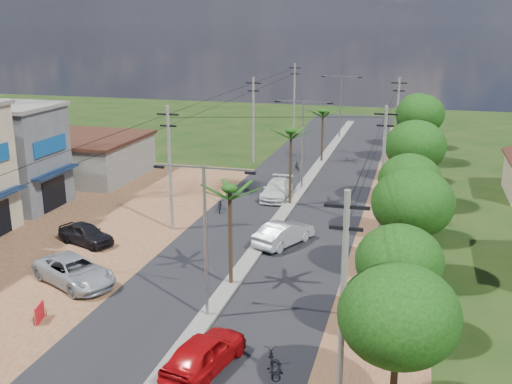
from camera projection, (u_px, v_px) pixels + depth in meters
ground at (207, 318)px, 30.56m from camera, size 160.00×160.00×0.00m
road at (276, 224)px, 44.46m from camera, size 12.00×110.00×0.04m
median at (285, 212)px, 47.22m from camera, size 1.00×90.00×0.18m
dirt_lot_west at (44, 238)px, 41.77m from camera, size 18.00×46.00×0.04m
dirt_shoulder_east at (392, 235)px, 42.31m from camera, size 5.00×90.00×0.03m
shophouse_grey at (7, 156)px, 47.95m from camera, size 9.00×6.40×8.30m
low_shed at (86, 157)px, 57.58m from camera, size 10.40×10.40×3.95m
tree_east_a at (399, 316)px, 21.35m from camera, size 4.40×4.40×6.37m
tree_east_b at (399, 262)px, 27.07m from camera, size 4.00×4.00×5.83m
tree_east_c at (413, 203)px, 33.25m from camera, size 4.60×4.60×6.83m
tree_east_d at (410, 180)px, 39.96m from camera, size 4.20×4.20×6.13m
tree_east_e at (415, 146)px, 47.11m from camera, size 4.80×4.80×7.14m
tree_east_f at (411, 142)px, 54.96m from camera, size 3.80×3.80×5.52m
tree_east_g at (420, 114)px, 61.85m from camera, size 5.00×5.00×7.38m
tree_east_h at (418, 109)px, 69.51m from camera, size 4.40×4.40×6.52m
palm_median_near at (230, 193)px, 32.74m from camera, size 2.00×2.00×6.15m
palm_median_mid at (291, 134)px, 47.47m from camera, size 2.00×2.00×6.55m
palm_median_far at (323, 113)px, 62.48m from camera, size 2.00×2.00×5.85m
streetlight_near at (205, 230)px, 29.24m from camera, size 5.10×0.18×8.00m
streetlight_mid at (303, 137)px, 52.41m from camera, size 5.10×0.18×8.00m
streetlight_far at (341, 101)px, 75.58m from camera, size 5.10×0.18×8.00m
utility_pole_w_b at (170, 166)px, 42.14m from camera, size 1.60×0.24×9.00m
utility_pole_w_c at (253, 118)px, 62.53m from camera, size 1.60×0.24×9.00m
utility_pole_w_d at (294, 95)px, 82.00m from camera, size 1.60×0.24×9.00m
utility_pole_e_a at (343, 302)px, 21.78m from camera, size 1.60×0.24×9.00m
utility_pole_e_b at (383, 166)px, 42.18m from camera, size 1.60×0.24×9.00m
utility_pole_e_c at (397, 118)px, 62.57m from camera, size 1.60×0.24×9.00m
car_red_near at (204, 353)px, 25.78m from camera, size 2.91×5.11×1.64m
car_silver_mid at (284, 234)px, 40.23m from camera, size 3.57×5.13×1.60m
car_white_far at (277, 190)px, 50.81m from camera, size 2.24×5.27×1.52m
car_parked_silver at (75, 272)px, 34.22m from camera, size 6.15×4.77×1.55m
car_parked_dark at (86, 234)px, 40.39m from camera, size 4.57×3.03×1.45m
moto_rider_east at (271, 362)px, 25.76m from camera, size 1.07×1.86×0.92m
moto_rider_west_a at (220, 205)px, 47.39m from camera, size 1.20×2.07×1.03m
moto_rider_west_b at (297, 167)px, 60.11m from camera, size 1.04×1.58×0.92m
roadside_sign at (40, 313)px, 30.06m from camera, size 0.36×1.11×0.94m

